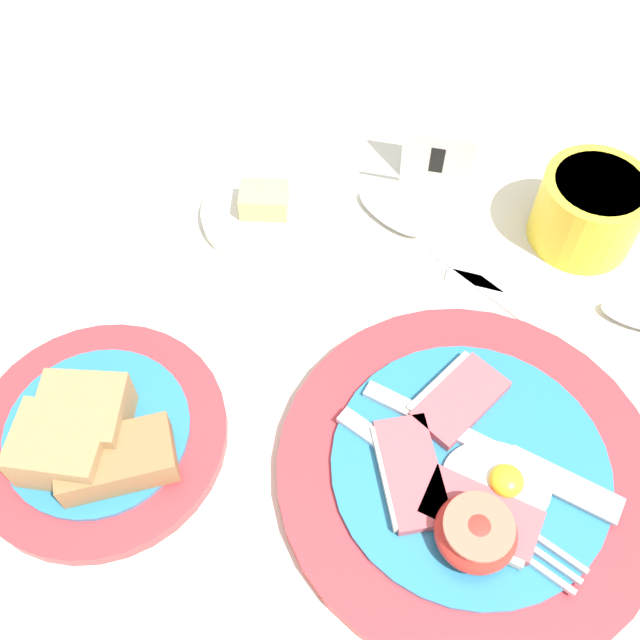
# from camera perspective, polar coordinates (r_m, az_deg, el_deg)

# --- Properties ---
(ground_plane) EXTENTS (3.00, 3.00, 0.00)m
(ground_plane) POSITION_cam_1_polar(r_m,az_deg,el_deg) (0.53, 5.87, -10.44)
(ground_plane) COLOR beige
(breakfast_plate) EXTENTS (0.26, 0.26, 0.04)m
(breakfast_plate) POSITION_cam_1_polar(r_m,az_deg,el_deg) (0.52, 11.37, -11.87)
(breakfast_plate) COLOR red
(breakfast_plate) RESTS_ON ground_plane
(bread_plate) EXTENTS (0.18, 0.18, 0.05)m
(bread_plate) POSITION_cam_1_polar(r_m,az_deg,el_deg) (0.54, -16.71, -8.49)
(bread_plate) COLOR red
(bread_plate) RESTS_ON ground_plane
(sugar_cup) EXTENTS (0.09, 0.09, 0.06)m
(sugar_cup) POSITION_cam_1_polar(r_m,az_deg,el_deg) (0.65, 19.96, 7.97)
(sugar_cup) COLOR yellow
(sugar_cup) RESTS_ON ground_plane
(butter_dish) EXTENTS (0.11, 0.11, 0.03)m
(butter_dish) POSITION_cam_1_polar(r_m,az_deg,el_deg) (0.65, -4.08, 8.29)
(butter_dish) COLOR silver
(butter_dish) RESTS_ON ground_plane
(number_card) EXTENTS (0.06, 0.05, 0.07)m
(number_card) POSITION_cam_1_polar(r_m,az_deg,el_deg) (0.66, 9.14, 12.50)
(number_card) COLOR white
(number_card) RESTS_ON ground_plane
(teaspoon_by_saucer) EXTENTS (0.19, 0.03, 0.01)m
(teaspoon_by_saucer) POSITION_cam_1_polar(r_m,az_deg,el_deg) (0.63, 21.38, 0.73)
(teaspoon_by_saucer) COLOR silver
(teaspoon_by_saucer) RESTS_ON ground_plane
(teaspoon_near_cup) EXTENTS (0.17, 0.12, 0.01)m
(teaspoon_near_cup) POSITION_cam_1_polar(r_m,az_deg,el_deg) (0.64, 7.29, 6.75)
(teaspoon_near_cup) COLOR silver
(teaspoon_near_cup) RESTS_ON ground_plane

